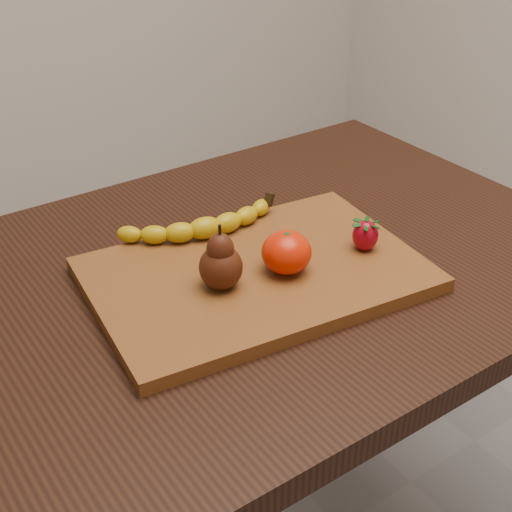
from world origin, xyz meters
TOP-DOWN VIEW (x-y plane):
  - table at (0.00, 0.00)m, footprint 1.00×0.70m
  - cutting_board at (-0.03, -0.04)m, footprint 0.48×0.35m
  - banana at (-0.04, 0.07)m, footprint 0.22×0.10m
  - pear at (-0.09, -0.05)m, footprint 0.07×0.07m
  - mandarin at (-0.00, -0.07)m, footprint 0.07×0.07m
  - strawberry at (0.13, -0.09)m, footprint 0.05×0.05m

SIDE VIEW (x-z plane):
  - table at x=0.00m, z-range 0.28..1.04m
  - cutting_board at x=-0.03m, z-range 0.76..0.78m
  - banana at x=-0.04m, z-range 0.78..0.81m
  - strawberry at x=0.13m, z-range 0.78..0.83m
  - mandarin at x=0.00m, z-range 0.78..0.84m
  - pear at x=-0.09m, z-range 0.78..0.87m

